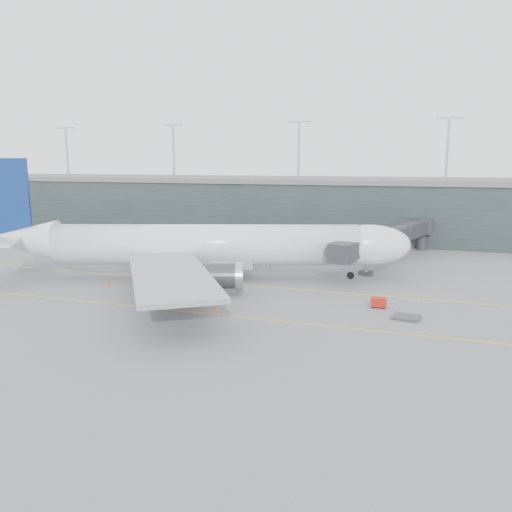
% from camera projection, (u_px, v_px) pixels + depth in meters
% --- Properties ---
extents(ground, '(320.00, 320.00, 0.00)m').
position_uv_depth(ground, '(203.00, 276.00, 85.91)').
color(ground, '#56565B').
rests_on(ground, ground).
extents(taxiline_a, '(160.00, 0.25, 0.02)m').
position_uv_depth(taxiline_a, '(193.00, 281.00, 82.18)').
color(taxiline_a, gold).
rests_on(taxiline_a, ground).
extents(taxiline_b, '(160.00, 0.25, 0.02)m').
position_uv_depth(taxiline_b, '(142.00, 307.00, 67.25)').
color(taxiline_b, gold).
rests_on(taxiline_b, ground).
extents(taxiline_lead_main, '(0.25, 60.00, 0.02)m').
position_uv_depth(taxiline_lead_main, '(265.00, 257.00, 103.02)').
color(taxiline_lead_main, gold).
rests_on(taxiline_lead_main, ground).
extents(terminal, '(240.00, 36.00, 29.00)m').
position_uv_depth(terminal, '(289.00, 205.00, 138.62)').
color(terminal, '#1D2728').
rests_on(terminal, ground).
extents(main_aircraft, '(69.41, 63.91, 19.92)m').
position_uv_depth(main_aircraft, '(204.00, 246.00, 82.87)').
color(main_aircraft, silver).
rests_on(main_aircraft, ground).
extents(jet_bridge, '(16.56, 45.04, 7.00)m').
position_uv_depth(jet_bridge, '(388.00, 235.00, 98.08)').
color(jet_bridge, '#27282C').
rests_on(jet_bridge, ground).
extents(gse_cart, '(2.03, 1.31, 1.37)m').
position_uv_depth(gse_cart, '(379.00, 302.00, 66.85)').
color(gse_cart, '#A3130B').
rests_on(gse_cart, ground).
extents(baggage_dolly, '(3.58, 3.02, 0.33)m').
position_uv_depth(baggage_dolly, '(406.00, 317.00, 62.18)').
color(baggage_dolly, '#323337').
rests_on(baggage_dolly, ground).
extents(uld_a, '(2.32, 1.95, 1.93)m').
position_uv_depth(uld_a, '(201.00, 259.00, 95.68)').
color(uld_a, '#343338').
rests_on(uld_a, ground).
extents(uld_b, '(2.60, 2.37, 1.91)m').
position_uv_depth(uld_b, '(211.00, 256.00, 98.57)').
color(uld_b, '#343338').
rests_on(uld_b, ground).
extents(uld_c, '(2.59, 2.33, 1.96)m').
position_uv_depth(uld_c, '(217.00, 260.00, 94.93)').
color(uld_c, '#343338').
rests_on(uld_c, ground).
extents(cone_nose, '(0.44, 0.44, 0.70)m').
position_uv_depth(cone_nose, '(423.00, 298.00, 70.56)').
color(cone_nose, orange).
rests_on(cone_nose, ground).
extents(cone_wing_stbd, '(0.39, 0.39, 0.62)m').
position_uv_depth(cone_wing_stbd, '(217.00, 308.00, 65.93)').
color(cone_wing_stbd, orange).
rests_on(cone_wing_stbd, ground).
extents(cone_wing_port, '(0.49, 0.49, 0.79)m').
position_uv_depth(cone_wing_port, '(271.00, 265.00, 93.17)').
color(cone_wing_port, orange).
rests_on(cone_wing_port, ground).
extents(cone_tail, '(0.46, 0.46, 0.73)m').
position_uv_depth(cone_tail, '(108.00, 285.00, 78.05)').
color(cone_tail, '#F04B0D').
rests_on(cone_tail, ground).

